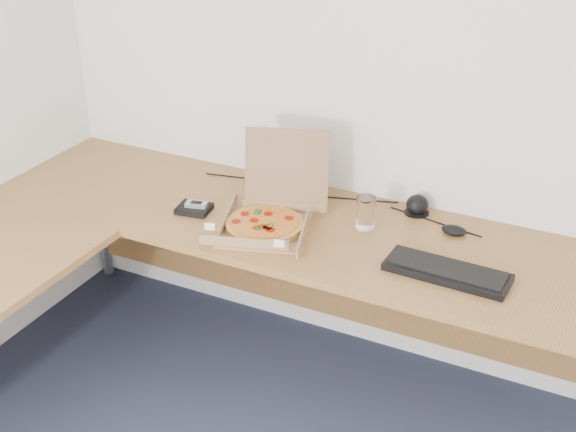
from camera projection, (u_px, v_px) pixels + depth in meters
The scene contains 10 objects.
room_shell at pixel (202, 348), 1.44m from camera, with size 3.50×3.50×2.50m, color white, non-canonical shape.
desk at pixel (158, 259), 2.79m from camera, with size 2.50×2.20×0.73m.
pizza_box at pixel (267, 219), 2.92m from camera, with size 0.33×0.38×0.33m.
drinking_glass at pixel (366, 212), 2.92m from camera, with size 0.07×0.07×0.13m, color white.
keyboard at pixel (447, 272), 2.64m from camera, with size 0.42×0.15×0.03m, color black.
mouse at pixel (454, 230), 2.89m from camera, with size 0.10×0.06×0.03m, color black.
wallet at pixel (194, 209), 3.06m from camera, with size 0.13×0.11×0.02m, color black.
phone at pixel (197, 204), 3.05m from camera, with size 0.08×0.04×0.02m, color #B2B5BA.
dome_speaker at pixel (417, 204), 3.03m from camera, with size 0.10×0.10×0.08m, color black.
cable_bundle at pixel (332, 197), 3.17m from camera, with size 0.59×0.04×0.01m, color black, non-canonical shape.
Camera 1 is at (0.66, -0.97, 2.14)m, focal length 48.22 mm.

